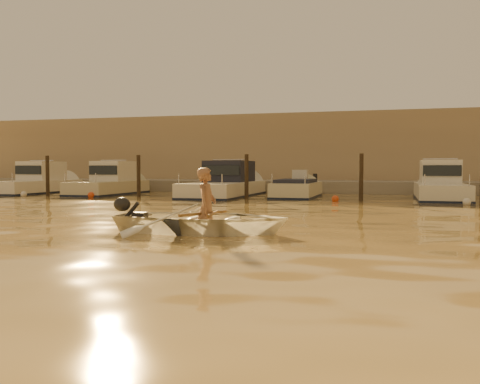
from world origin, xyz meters
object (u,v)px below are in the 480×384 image
(moored_boat_4, at_px, (441,185))
(moored_boat_1, at_px, (108,182))
(person, at_px, (207,207))
(moored_boat_3, at_px, (297,192))
(moored_boat_0, at_px, (35,182))
(moored_boat_2, at_px, (225,183))
(waterfront_building, at_px, (300,153))
(dinghy, at_px, (202,220))

(moored_boat_4, bearing_deg, moored_boat_1, 180.00)
(person, height_order, moored_boat_1, moored_boat_1)
(moored_boat_3, relative_size, moored_boat_4, 0.83)
(moored_boat_0, xyz_separation_m, moored_boat_1, (4.52, 0.00, 0.00))
(moored_boat_2, bearing_deg, moored_boat_0, 180.00)
(moored_boat_0, bearing_deg, person, -43.45)
(person, relative_size, moored_boat_3, 0.32)
(moored_boat_0, relative_size, moored_boat_2, 0.83)
(moored_boat_3, height_order, moored_boat_4, moored_boat_4)
(person, relative_size, waterfront_building, 0.04)
(moored_boat_4, height_order, waterfront_building, waterfront_building)
(waterfront_building, bearing_deg, moored_boat_0, -139.51)
(moored_boat_2, distance_m, moored_boat_4, 10.03)
(dinghy, distance_m, moored_boat_1, 17.69)
(moored_boat_4, bearing_deg, waterfront_building, 126.48)
(moored_boat_2, xyz_separation_m, moored_boat_4, (10.03, 0.00, 0.00))
(moored_boat_2, bearing_deg, waterfront_building, 80.21)
(moored_boat_1, relative_size, waterfront_building, 0.14)
(moored_boat_3, bearing_deg, moored_boat_2, 180.00)
(person, height_order, moored_boat_3, person)
(waterfront_building, bearing_deg, moored_boat_2, -99.79)
(moored_boat_3, bearing_deg, moored_boat_0, 180.00)
(dinghy, relative_size, moored_boat_4, 0.59)
(person, distance_m, moored_boat_0, 20.75)
(moored_boat_0, height_order, moored_boat_3, moored_boat_0)
(moored_boat_3, distance_m, moored_boat_4, 6.45)
(moored_boat_1, distance_m, moored_boat_4, 16.50)
(moored_boat_3, bearing_deg, dinghy, -88.43)
(moored_boat_0, height_order, waterfront_building, waterfront_building)
(moored_boat_0, bearing_deg, moored_boat_2, 0.00)
(moored_boat_3, relative_size, waterfront_building, 0.12)
(moored_boat_3, distance_m, waterfront_building, 11.34)
(moored_boat_0, distance_m, moored_boat_3, 14.58)
(dinghy, bearing_deg, person, -90.00)
(dinghy, height_order, waterfront_building, waterfront_building)
(person, xyz_separation_m, waterfront_building, (-2.18, 25.27, 1.84))
(person, bearing_deg, waterfront_building, 3.73)
(moored_boat_1, height_order, moored_boat_4, same)
(moored_boat_4, relative_size, waterfront_building, 0.14)
(person, xyz_separation_m, moored_boat_3, (-0.49, 14.27, -0.33))
(moored_boat_3, xyz_separation_m, waterfront_building, (-1.69, 11.00, 2.17))
(dinghy, relative_size, moored_boat_0, 0.56)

